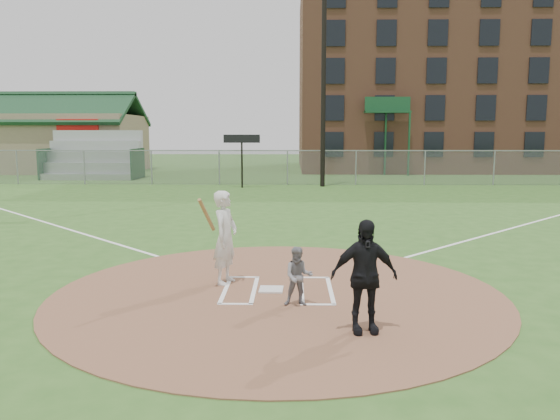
{
  "coord_description": "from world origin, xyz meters",
  "views": [
    {
      "loc": [
        0.26,
        -9.93,
        2.97
      ],
      "look_at": [
        0.0,
        2.0,
        1.3
      ],
      "focal_mm": 35.0,
      "sensor_mm": 36.0,
      "label": 1
    }
  ],
  "objects_px": {
    "umpire": "(364,276)",
    "batter_at_plate": "(225,237)",
    "catcher": "(298,276)",
    "home_plate": "(271,289)"
  },
  "relations": [
    {
      "from": "umpire",
      "to": "batter_at_plate",
      "type": "distance_m",
      "value": 3.57
    },
    {
      "from": "catcher",
      "to": "umpire",
      "type": "height_order",
      "value": "umpire"
    },
    {
      "from": "umpire",
      "to": "home_plate",
      "type": "bearing_deg",
      "value": 117.22
    },
    {
      "from": "home_plate",
      "to": "catcher",
      "type": "xyz_separation_m",
      "value": [
        0.51,
        -0.91,
        0.5
      ]
    },
    {
      "from": "batter_at_plate",
      "to": "catcher",
      "type": "bearing_deg",
      "value": -44.51
    },
    {
      "from": "catcher",
      "to": "batter_at_plate",
      "type": "xyz_separation_m",
      "value": [
        -1.43,
        1.41,
        0.41
      ]
    },
    {
      "from": "catcher",
      "to": "batter_at_plate",
      "type": "bearing_deg",
      "value": 133.77
    },
    {
      "from": "catcher",
      "to": "umpire",
      "type": "relative_size",
      "value": 0.6
    },
    {
      "from": "catcher",
      "to": "batter_at_plate",
      "type": "height_order",
      "value": "batter_at_plate"
    },
    {
      "from": "home_plate",
      "to": "catcher",
      "type": "relative_size",
      "value": 0.44
    }
  ]
}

